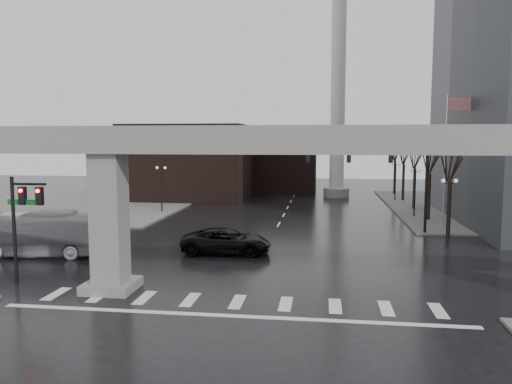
% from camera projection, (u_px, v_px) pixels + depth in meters
% --- Properties ---
extents(ground, '(160.00, 160.00, 0.00)m').
position_uv_depth(ground, '(241.00, 296.00, 25.72)').
color(ground, black).
rests_on(ground, ground).
extents(sidewalk_nw, '(28.00, 36.00, 0.15)m').
position_uv_depth(sidewalk_nw, '(89.00, 201.00, 64.66)').
color(sidewalk_nw, slate).
rests_on(sidewalk_nw, ground).
extents(elevated_guideway, '(48.00, 2.60, 8.70)m').
position_uv_depth(elevated_guideway, '(265.00, 162.00, 24.84)').
color(elevated_guideway, gray).
rests_on(elevated_guideway, ground).
extents(building_far_left, '(16.00, 14.00, 10.00)m').
position_uv_depth(building_far_left, '(190.00, 162.00, 68.46)').
color(building_far_left, black).
rests_on(building_far_left, ground).
extents(building_far_mid, '(10.00, 10.00, 8.00)m').
position_uv_depth(building_far_mid, '(283.00, 166.00, 76.82)').
color(building_far_mid, black).
rests_on(building_far_mid, ground).
extents(smokestack, '(3.60, 3.60, 30.00)m').
position_uv_depth(smokestack, '(338.00, 101.00, 68.87)').
color(smokestack, silver).
rests_on(smokestack, ground).
extents(signal_mast_arm, '(12.12, 0.43, 8.00)m').
position_uv_depth(signal_mast_arm, '(381.00, 165.00, 42.44)').
color(signal_mast_arm, black).
rests_on(signal_mast_arm, ground).
extents(signal_left_pole, '(2.30, 0.30, 6.00)m').
position_uv_depth(signal_left_pole, '(23.00, 212.00, 27.42)').
color(signal_left_pole, black).
rests_on(signal_left_pole, ground).
extents(flagpole_assembly, '(2.06, 0.12, 12.00)m').
position_uv_depth(flagpole_assembly, '(449.00, 145.00, 44.58)').
color(flagpole_assembly, silver).
rests_on(flagpole_assembly, ground).
extents(lamp_right_0, '(1.22, 0.32, 5.11)m').
position_uv_depth(lamp_right_0, '(449.00, 201.00, 37.36)').
color(lamp_right_0, black).
rests_on(lamp_right_0, ground).
extents(lamp_right_1, '(1.22, 0.32, 5.11)m').
position_uv_depth(lamp_right_1, '(415.00, 184.00, 51.16)').
color(lamp_right_1, black).
rests_on(lamp_right_1, ground).
extents(lamp_right_2, '(1.22, 0.32, 5.11)m').
position_uv_depth(lamp_right_2, '(396.00, 175.00, 64.96)').
color(lamp_right_2, black).
rests_on(lamp_right_2, ground).
extents(lamp_left_0, '(1.22, 0.32, 5.11)m').
position_uv_depth(lamp_left_0, '(107.00, 195.00, 40.96)').
color(lamp_left_0, black).
rests_on(lamp_left_0, ground).
extents(lamp_left_1, '(1.22, 0.32, 5.11)m').
position_uv_depth(lamp_left_1, '(161.00, 181.00, 54.76)').
color(lamp_left_1, black).
rests_on(lamp_left_1, ground).
extents(lamp_left_2, '(1.22, 0.32, 5.11)m').
position_uv_depth(lamp_left_2, '(194.00, 173.00, 68.55)').
color(lamp_left_2, black).
rests_on(lamp_left_2, ground).
extents(tree_right_0, '(1.09, 1.58, 7.50)m').
position_uv_depth(tree_right_0, '(449.00, 203.00, 41.25)').
color(tree_right_0, black).
rests_on(tree_right_0, ground).
extents(tree_right_1, '(1.09, 1.61, 7.67)m').
position_uv_depth(tree_right_1, '(429.00, 192.00, 49.13)').
color(tree_right_1, black).
rests_on(tree_right_1, ground).
extents(tree_right_2, '(1.10, 1.63, 7.85)m').
position_uv_depth(tree_right_2, '(415.00, 185.00, 57.01)').
color(tree_right_2, black).
rests_on(tree_right_2, ground).
extents(tree_right_3, '(1.11, 1.66, 8.02)m').
position_uv_depth(tree_right_3, '(404.00, 179.00, 64.88)').
color(tree_right_3, black).
rests_on(tree_right_3, ground).
extents(tree_right_4, '(1.12, 1.69, 8.19)m').
position_uv_depth(tree_right_4, '(395.00, 174.00, 72.76)').
color(tree_right_4, black).
rests_on(tree_right_4, ground).
extents(pickup_truck, '(6.49, 3.26, 1.76)m').
position_uv_depth(pickup_truck, '(226.00, 241.00, 35.27)').
color(pickup_truck, black).
rests_on(pickup_truck, ground).
extents(city_bus, '(11.35, 3.83, 3.10)m').
position_uv_depth(city_bus, '(35.00, 234.00, 34.38)').
color(city_bus, '#ADAEB2').
rests_on(city_bus, ground).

